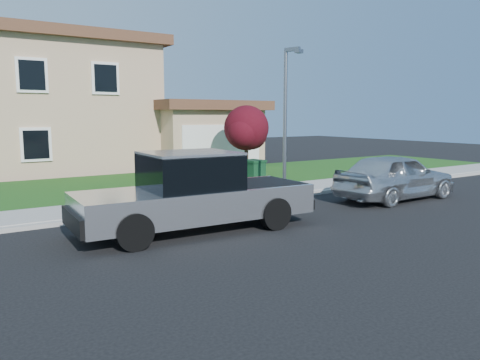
% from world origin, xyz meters
% --- Properties ---
extents(ground, '(80.00, 80.00, 0.00)m').
position_xyz_m(ground, '(0.00, 0.00, 0.00)').
color(ground, black).
rests_on(ground, ground).
extents(curb, '(40.00, 0.20, 0.12)m').
position_xyz_m(curb, '(1.00, 2.90, 0.06)').
color(curb, gray).
rests_on(curb, ground).
extents(sidewalk, '(40.00, 2.00, 0.15)m').
position_xyz_m(sidewalk, '(1.00, 4.00, 0.07)').
color(sidewalk, gray).
rests_on(sidewalk, ground).
extents(lawn, '(40.00, 7.00, 0.10)m').
position_xyz_m(lawn, '(1.00, 8.50, 0.05)').
color(lawn, '#1E4313').
rests_on(lawn, ground).
extents(house, '(14.00, 11.30, 6.85)m').
position_xyz_m(house, '(1.31, 16.38, 3.17)').
color(house, tan).
rests_on(house, ground).
extents(pickup_truck, '(6.14, 2.47, 1.99)m').
position_xyz_m(pickup_truck, '(-0.60, 0.51, 0.93)').
color(pickup_truck, black).
rests_on(pickup_truck, ground).
extents(woman, '(0.62, 0.43, 1.79)m').
position_xyz_m(woman, '(0.08, 1.84, 0.85)').
color(woman, '#E98E80').
rests_on(woman, ground).
extents(sedan, '(4.74, 1.97, 1.60)m').
position_xyz_m(sedan, '(7.20, 0.62, 0.80)').
color(sedan, silver).
rests_on(sedan, ground).
extents(ornamental_tree, '(2.37, 2.14, 3.25)m').
position_xyz_m(ornamental_tree, '(6.54, 8.75, 2.18)').
color(ornamental_tree, black).
rests_on(ornamental_tree, lawn).
extents(trash_bin, '(0.75, 0.83, 1.09)m').
position_xyz_m(trash_bin, '(3.93, 4.45, 0.70)').
color(trash_bin, '#0D3218').
rests_on(trash_bin, sidewalk).
extents(street_lamp, '(0.34, 0.65, 5.00)m').
position_xyz_m(street_lamp, '(3.69, 2.24, 2.85)').
color(street_lamp, slate).
rests_on(street_lamp, ground).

